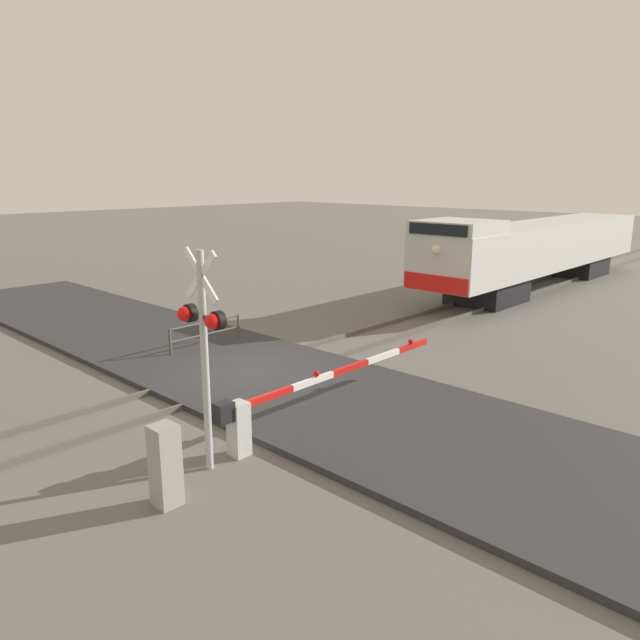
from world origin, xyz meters
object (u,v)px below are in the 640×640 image
object	(u,v)px
locomotive	(538,248)
crossing_gate	(280,403)
guard_railing	(206,331)
utility_cabinet	(165,465)
crossing_signal	(203,336)

from	to	relation	value
locomotive	crossing_gate	distance (m)	20.83
guard_railing	utility_cabinet	bearing A→B (deg)	-40.05
utility_cabinet	crossing_signal	bearing A→B (deg)	112.90
locomotive	crossing_gate	size ratio (longest dim) A/B	2.67
locomotive	crossing_gate	world-z (taller)	locomotive
crossing_gate	utility_cabinet	size ratio (longest dim) A/B	4.92
crossing_signal	utility_cabinet	world-z (taller)	crossing_signal
crossing_gate	guard_railing	world-z (taller)	crossing_gate
crossing_signal	crossing_gate	bearing A→B (deg)	90.64
crossing_signal	guard_railing	xyz separation A→B (m)	(-6.50, 4.67, -2.00)
utility_cabinet	guard_railing	size ratio (longest dim) A/B	0.53
crossing_signal	guard_railing	size ratio (longest dim) A/B	1.55
utility_cabinet	crossing_gate	bearing A→B (deg)	99.94
crossing_signal	guard_railing	bearing A→B (deg)	144.33
crossing_signal	guard_railing	distance (m)	8.25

